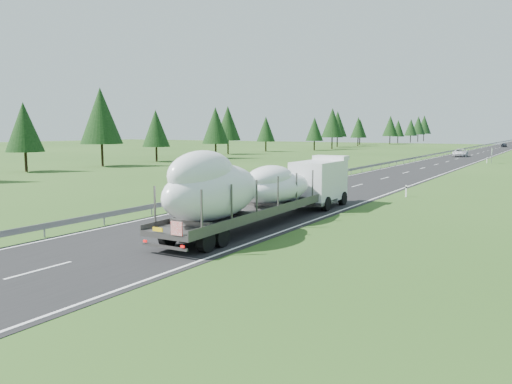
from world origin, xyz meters
The scene contains 8 objects.
ground centered at (0.00, 0.00, 0.00)m, with size 400.00×400.00×0.00m, color #274818.
road_surface centered at (0.00, 100.00, 0.01)m, with size 10.00×400.00×0.02m, color black.
guardrail centered at (-5.30, 99.94, 0.60)m, with size 0.10×400.00×0.76m.
highway_sign centered at (7.20, 80.00, 1.81)m, with size 0.08×0.90×2.60m.
tree_line_left centered at (-43.06, 103.07, 7.14)m, with size 15.96×276.98×12.66m.
boat_truck centered at (2.58, 13.04, 2.28)m, with size 3.22×19.75×4.63m.
distant_van centered at (-1.10, 99.81, 0.82)m, with size 2.71×5.88×1.63m, color silver.
distant_car_dark centered at (0.56, 168.67, 0.71)m, with size 1.68×4.19×1.43m, color black.
Camera 1 is at (17.67, -11.96, 5.62)m, focal length 35.00 mm.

